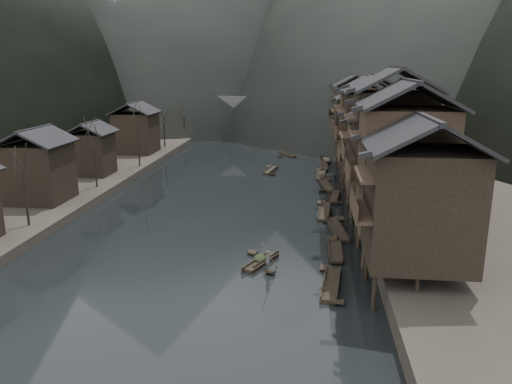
# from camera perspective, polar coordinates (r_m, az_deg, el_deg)

# --- Properties ---
(water) EXTENTS (300.00, 300.00, 0.00)m
(water) POSITION_cam_1_polar(r_m,az_deg,el_deg) (45.66, -6.43, -6.23)
(water) COLOR black
(water) RESTS_ON ground
(right_bank) EXTENTS (40.00, 200.00, 1.80)m
(right_bank) POSITION_cam_1_polar(r_m,az_deg,el_deg) (86.78, 23.18, 3.25)
(right_bank) COLOR #2D2823
(right_bank) RESTS_ON ground
(left_bank) EXTENTS (40.00, 200.00, 1.20)m
(left_bank) POSITION_cam_1_polar(r_m,az_deg,el_deg) (94.34, -22.15, 3.98)
(left_bank) COLOR #2D2823
(left_bank) RESTS_ON ground
(stilt_houses) EXTENTS (9.00, 67.60, 16.01)m
(stilt_houses) POSITION_cam_1_polar(r_m,az_deg,el_deg) (61.51, 13.45, 7.40)
(stilt_houses) COLOR black
(stilt_houses) RESTS_ON ground
(left_houses) EXTENTS (8.10, 53.20, 8.73)m
(left_houses) POSITION_cam_1_polar(r_m,az_deg,el_deg) (69.51, -19.62, 5.03)
(left_houses) COLOR black
(left_houses) RESTS_ON left_bank
(bare_trees) EXTENTS (3.98, 75.59, 7.95)m
(bare_trees) POSITION_cam_1_polar(r_m,az_deg,el_deg) (66.62, -17.50, 5.79)
(bare_trees) COLOR black
(bare_trees) RESTS_ON left_bank
(moored_sampans) EXTENTS (3.05, 61.83, 0.47)m
(moored_sampans) POSITION_cam_1_polar(r_m,az_deg,el_deg) (64.98, 8.13, 0.20)
(moored_sampans) COLOR black
(moored_sampans) RESTS_ON water
(midriver_boats) EXTENTS (6.21, 39.39, 0.45)m
(midriver_boats) POSITION_cam_1_polar(r_m,az_deg,el_deg) (95.50, 3.21, 4.91)
(midriver_boats) COLOR black
(midriver_boats) RESTS_ON water
(stone_bridge) EXTENTS (40.00, 6.00, 9.00)m
(stone_bridge) POSITION_cam_1_polar(r_m,az_deg,el_deg) (114.56, 1.43, 9.00)
(stone_bridge) COLOR #4C4C4F
(stone_bridge) RESTS_ON ground
(hero_sampan) EXTENTS (2.80, 4.75, 0.43)m
(hero_sampan) POSITION_cam_1_polar(r_m,az_deg,el_deg) (41.57, 0.54, -7.97)
(hero_sampan) COLOR black
(hero_sampan) RESTS_ON water
(cargo_heap) EXTENTS (1.07, 1.40, 0.64)m
(cargo_heap) POSITION_cam_1_polar(r_m,az_deg,el_deg) (41.56, 0.44, -7.15)
(cargo_heap) COLOR black
(cargo_heap) RESTS_ON hero_sampan
(boatman) EXTENTS (0.68, 0.68, 1.60)m
(boatman) POSITION_cam_1_polar(r_m,az_deg,el_deg) (39.70, 1.36, -7.48)
(boatman) COLOR #535356
(boatman) RESTS_ON hero_sampan
(bamboo_pole) EXTENTS (1.17, 2.37, 3.14)m
(bamboo_pole) POSITION_cam_1_polar(r_m,az_deg,el_deg) (38.86, 1.68, -4.25)
(bamboo_pole) COLOR #8C7A51
(bamboo_pole) RESTS_ON boatman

